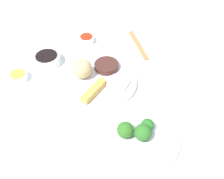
% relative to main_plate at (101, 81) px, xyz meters
% --- Properties ---
extents(tabletop, '(2.20, 2.20, 0.02)m').
position_rel_main_plate_xyz_m(tabletop, '(0.01, 0.01, -0.02)').
color(tabletop, white).
rests_on(tabletop, ground).
extents(main_plate, '(0.27, 0.27, 0.02)m').
position_rel_main_plate_xyz_m(main_plate, '(0.00, 0.00, 0.00)').
color(main_plate, white).
rests_on(main_plate, tabletop).
extents(rice_scoop, '(0.07, 0.07, 0.07)m').
position_rel_main_plate_xyz_m(rice_scoop, '(-0.06, -0.04, 0.04)').
color(rice_scoop, tan).
rests_on(rice_scoop, main_plate).
extents(spring_roll, '(0.06, 0.12, 0.02)m').
position_rel_main_plate_xyz_m(spring_roll, '(0.04, -0.06, 0.02)').
color(spring_roll, gold).
rests_on(spring_roll, main_plate).
extents(crab_rangoon_wonton, '(0.09, 0.09, 0.01)m').
position_rel_main_plate_xyz_m(crab_rangoon_wonton, '(0.06, 0.04, 0.01)').
color(crab_rangoon_wonton, beige).
rests_on(crab_rangoon_wonton, main_plate).
extents(stir_fry_heap, '(0.09, 0.09, 0.02)m').
position_rel_main_plate_xyz_m(stir_fry_heap, '(-0.04, 0.06, 0.02)').
color(stir_fry_heap, '#43241F').
rests_on(stir_fry_heap, main_plate).
extents(broccoli_plate, '(0.23, 0.23, 0.01)m').
position_rel_main_plate_xyz_m(broccoli_plate, '(0.27, -0.05, -0.00)').
color(broccoli_plate, white).
rests_on(broccoli_plate, tabletop).
extents(broccoli_floret_0, '(0.05, 0.05, 0.05)m').
position_rel_main_plate_xyz_m(broccoli_floret_0, '(0.27, -0.05, 0.03)').
color(broccoli_floret_0, '#2B6924').
rests_on(broccoli_floret_0, broccoli_plate).
extents(broccoli_floret_1, '(0.04, 0.04, 0.04)m').
position_rel_main_plate_xyz_m(broccoli_floret_1, '(0.26, -0.02, 0.03)').
color(broccoli_floret_1, '#256D24').
rests_on(broccoli_floret_1, broccoli_plate).
extents(broccoli_floret_2, '(0.05, 0.05, 0.05)m').
position_rel_main_plate_xyz_m(broccoli_floret_2, '(0.23, -0.09, 0.03)').
color(broccoli_floret_2, '#2D6821').
rests_on(broccoli_floret_2, broccoli_plate).
extents(soy_sauce_bowl, '(0.10, 0.10, 0.04)m').
position_rel_main_plate_xyz_m(soy_sauce_bowl, '(-0.23, -0.10, 0.01)').
color(soy_sauce_bowl, white).
rests_on(soy_sauce_bowl, tabletop).
extents(soy_sauce_bowl_liquid, '(0.09, 0.09, 0.00)m').
position_rel_main_plate_xyz_m(soy_sauce_bowl_liquid, '(-0.23, -0.10, 0.03)').
color(soy_sauce_bowl_liquid, black).
rests_on(soy_sauce_bowl_liquid, soy_sauce_bowl).
extents(sauce_ramekin_hot_mustard, '(0.07, 0.07, 0.03)m').
position_rel_main_plate_xyz_m(sauce_ramekin_hot_mustard, '(-0.21, -0.23, 0.01)').
color(sauce_ramekin_hot_mustard, white).
rests_on(sauce_ramekin_hot_mustard, tabletop).
extents(sauce_ramekin_hot_mustard_liquid, '(0.05, 0.05, 0.00)m').
position_rel_main_plate_xyz_m(sauce_ramekin_hot_mustard_liquid, '(-0.21, -0.23, 0.02)').
color(sauce_ramekin_hot_mustard_liquid, yellow).
rests_on(sauce_ramekin_hot_mustard_liquid, sauce_ramekin_hot_mustard).
extents(sauce_ramekin_sweet_and_sour, '(0.07, 0.07, 0.03)m').
position_rel_main_plate_xyz_m(sauce_ramekin_sweet_and_sour, '(-0.25, 0.11, 0.01)').
color(sauce_ramekin_sweet_and_sour, white).
rests_on(sauce_ramekin_sweet_and_sour, tabletop).
extents(sauce_ramekin_sweet_and_sour_liquid, '(0.05, 0.05, 0.00)m').
position_rel_main_plate_xyz_m(sauce_ramekin_sweet_and_sour_liquid, '(-0.25, 0.11, 0.02)').
color(sauce_ramekin_sweet_and_sour_liquid, red).
rests_on(sauce_ramekin_sweet_and_sour_liquid, sauce_ramekin_sweet_and_sour).
extents(chopsticks_pair, '(0.20, 0.10, 0.01)m').
position_rel_main_plate_xyz_m(chopsticks_pair, '(-0.08, 0.27, -0.00)').
color(chopsticks_pair, '#A57844').
rests_on(chopsticks_pair, tabletop).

